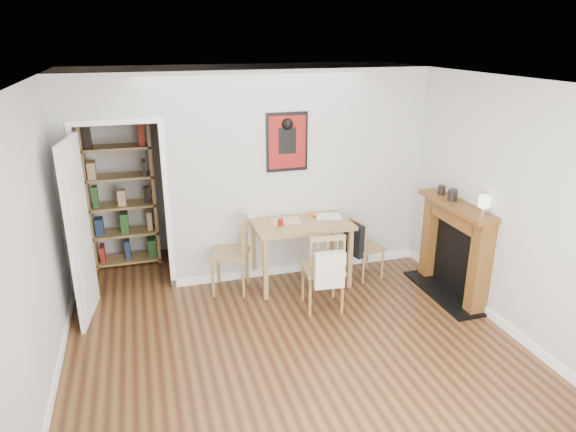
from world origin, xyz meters
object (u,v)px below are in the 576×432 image
object	(u,v)px
chair_left	(230,255)
chair_front	(323,269)
chair_right	(365,247)
mantel_lamp	(484,202)
fireplace	(455,246)
ceramic_jar_b	(442,190)
dining_table	(301,229)
bookshelf	(121,191)
red_glass	(281,222)
ceramic_jar_a	(453,195)
notebook	(329,216)
orange_fruit	(313,214)

from	to	relation	value
chair_left	chair_front	size ratio (longest dim) A/B	0.99
chair_right	chair_front	distance (m)	0.99
mantel_lamp	chair_front	bearing A→B (deg)	162.61
fireplace	ceramic_jar_b	distance (m)	0.69
dining_table	chair_front	size ratio (longest dim) A/B	1.25
chair_right	fireplace	size ratio (longest dim) A/B	0.64
bookshelf	ceramic_jar_b	world-z (taller)	bookshelf
ceramic_jar_b	bookshelf	bearing A→B (deg)	155.32
chair_front	red_glass	bearing A→B (deg)	117.21
fireplace	ceramic_jar_a	xyz separation A→B (m)	(-0.05, 0.10, 0.61)
chair_left	fireplace	world-z (taller)	fireplace
chair_front	notebook	size ratio (longest dim) A/B	3.09
orange_fruit	notebook	size ratio (longest dim) A/B	0.24
chair_front	fireplace	xyz separation A→B (m)	(1.62, -0.11, 0.13)
fireplace	ceramic_jar_b	xyz separation A→B (m)	(-0.04, 0.34, 0.60)
chair_right	red_glass	xyz separation A→B (m)	(-1.11, 0.03, 0.45)
red_glass	mantel_lamp	size ratio (longest dim) A/B	0.44
orange_fruit	mantel_lamp	distance (m)	2.02
dining_table	fireplace	distance (m)	1.85
dining_table	bookshelf	world-z (taller)	bookshelf
red_glass	notebook	distance (m)	0.68
bookshelf	dining_table	bearing A→B (deg)	-30.75
mantel_lamp	orange_fruit	bearing A→B (deg)	138.05
chair_left	red_glass	size ratio (longest dim) A/B	10.64
dining_table	ceramic_jar_b	distance (m)	1.76
chair_front	ceramic_jar_b	size ratio (longest dim) A/B	8.64
bookshelf	fireplace	xyz separation A→B (m)	(3.77, -2.05, -0.40)
notebook	bookshelf	bearing A→B (deg)	154.56
orange_fruit	mantel_lamp	size ratio (longest dim) A/B	0.36
fireplace	mantel_lamp	world-z (taller)	mantel_lamp
orange_fruit	notebook	bearing A→B (deg)	-15.83
chair_left	orange_fruit	size ratio (longest dim) A/B	12.96
chair_right	chair_front	bearing A→B (deg)	-143.04
chair_left	ceramic_jar_b	size ratio (longest dim) A/B	8.53
chair_right	fireplace	distance (m)	1.11
fireplace	notebook	size ratio (longest dim) A/B	4.03
fireplace	ceramic_jar_a	bearing A→B (deg)	116.57
orange_fruit	mantel_lamp	bearing A→B (deg)	-41.95
chair_right	chair_front	world-z (taller)	chair_front
chair_right	mantel_lamp	world-z (taller)	mantel_lamp
chair_right	bookshelf	size ratio (longest dim) A/B	0.39
dining_table	notebook	bearing A→B (deg)	9.65
chair_front	fireplace	size ratio (longest dim) A/B	0.77
fireplace	red_glass	bearing A→B (deg)	159.35
red_glass	ceramic_jar_a	world-z (taller)	ceramic_jar_a
orange_fruit	notebook	xyz separation A→B (m)	(0.19, -0.05, -0.03)
chair_front	bookshelf	distance (m)	2.94
ceramic_jar_b	dining_table	bearing A→B (deg)	164.12
red_glass	orange_fruit	size ratio (longest dim) A/B	1.22
chair_front	orange_fruit	size ratio (longest dim) A/B	13.12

